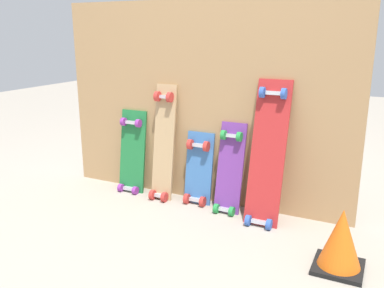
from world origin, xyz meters
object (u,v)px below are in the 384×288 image
(skateboard_natural, at_px, (163,147))
(skateboard_red, at_px, (267,158))
(skateboard_purple, at_px, (229,173))
(traffic_cone, at_px, (341,240))
(skateboard_blue, at_px, (198,172))
(skateboard_green, at_px, (132,156))

(skateboard_natural, distance_m, skateboard_red, 0.79)
(skateboard_purple, bearing_deg, traffic_cone, -29.72)
(skateboard_blue, distance_m, skateboard_red, 0.55)
(skateboard_green, relative_size, skateboard_blue, 1.20)
(skateboard_natural, distance_m, traffic_cone, 1.39)
(skateboard_blue, height_order, traffic_cone, skateboard_blue)
(skateboard_natural, xyz_separation_m, skateboard_blue, (0.27, 0.02, -0.16))
(skateboard_natural, distance_m, skateboard_blue, 0.32)
(skateboard_green, height_order, skateboard_purple, skateboard_green)
(skateboard_purple, xyz_separation_m, traffic_cone, (0.78, -0.45, -0.11))
(skateboard_green, distance_m, skateboard_natural, 0.31)
(skateboard_red, bearing_deg, skateboard_natural, 176.40)
(skateboard_green, relative_size, skateboard_natural, 0.77)
(skateboard_green, bearing_deg, skateboard_red, -3.49)
(skateboard_natural, relative_size, traffic_cone, 2.67)
(skateboard_green, height_order, skateboard_blue, skateboard_green)
(skateboard_green, distance_m, skateboard_red, 1.08)
(skateboard_green, distance_m, skateboard_purple, 0.80)
(skateboard_green, relative_size, traffic_cone, 2.05)
(traffic_cone, bearing_deg, skateboard_natural, 160.72)
(skateboard_natural, bearing_deg, skateboard_green, 176.78)
(skateboard_natural, height_order, skateboard_blue, skateboard_natural)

